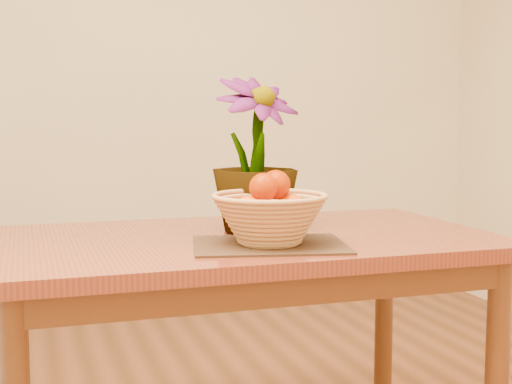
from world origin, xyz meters
name	(u,v)px	position (x,y,z in m)	size (l,w,h in m)	color
wall_back	(136,67)	(0.00, 2.25, 1.35)	(4.00, 0.02, 2.70)	#FDF0C0
table	(244,266)	(0.00, 0.30, 0.66)	(1.40, 0.80, 0.75)	maroon
placemat	(270,245)	(0.01, 0.12, 0.75)	(0.39, 0.29, 0.01)	#3C2615
wicker_basket	(270,221)	(0.01, 0.12, 0.82)	(0.30, 0.30, 0.12)	tan
orange_pile	(270,199)	(0.01, 0.12, 0.87)	(0.20, 0.19, 0.14)	#E54E03
potted_plant	(255,154)	(0.05, 0.35, 0.98)	(0.25, 0.25, 0.45)	#184915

